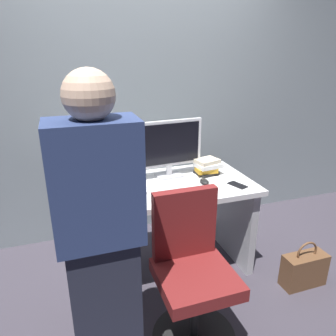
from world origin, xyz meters
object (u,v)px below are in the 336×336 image
desk (166,213)px  mouse (204,181)px  keyboard (166,187)px  cup_near_keyboard (110,191)px  cell_phone (238,185)px  book_stack (207,167)px  handbag (304,269)px  office_chair (192,277)px  monitor (169,146)px  person_at_desk (101,241)px

desk → mouse: size_ratio=13.29×
desk → keyboard: bearing=-110.2°
cup_near_keyboard → cell_phone: (0.94, -0.10, -0.04)m
book_stack → handbag: book_stack is taller
cup_near_keyboard → book_stack: book_stack is taller
cup_near_keyboard → handbag: (1.36, -0.44, -0.66)m
mouse → office_chair: bearing=-120.1°
cell_phone → handbag: cell_phone is taller
monitor → cup_near_keyboard: bearing=-154.9°
person_at_desk → handbag: 1.68m
mouse → cell_phone: size_ratio=0.69×
keyboard → mouse: mouse is taller
office_chair → cup_near_keyboard: office_chair is taller
person_at_desk → keyboard: person_at_desk is taller
keyboard → book_stack: (0.41, 0.16, 0.06)m
keyboard → mouse: bearing=1.2°
monitor → mouse: bearing=-47.1°
keyboard → mouse: (0.31, -0.01, 0.01)m
cup_near_keyboard → book_stack: 0.84m
cup_near_keyboard → desk: bearing=12.4°
monitor → handbag: bearing=-38.6°
person_at_desk → handbag: person_at_desk is taller
monitor → handbag: 1.39m
handbag → cup_near_keyboard: bearing=162.1°
book_stack → office_chair: bearing=-120.2°
desk → office_chair: office_chair is taller
office_chair → mouse: (0.34, 0.59, 0.34)m
desk → mouse: 0.39m
book_stack → monitor: bearing=171.1°
monitor → keyboard: size_ratio=1.26×
desk → book_stack: book_stack is taller
cup_near_keyboard → person_at_desk: bearing=-102.4°
monitor → mouse: (0.21, -0.22, -0.24)m
mouse → cup_near_keyboard: (-0.72, -0.02, 0.03)m
monitor → cup_near_keyboard: size_ratio=5.55×
desk → cup_near_keyboard: 0.53m
office_chair → keyboard: (0.03, 0.60, 0.33)m
desk → keyboard: (-0.03, -0.07, 0.25)m
mouse → handbag: size_ratio=0.26×
mouse → cell_phone: bearing=-27.5°
person_at_desk → monitor: (0.66, 0.90, 0.17)m
office_chair → mouse: office_chair is taller
mouse → book_stack: bearing=59.3°
person_at_desk → mouse: person_at_desk is taller
office_chair → cell_phone: (0.56, 0.48, 0.33)m
keyboard → desk: bearing=72.6°
person_at_desk → cup_near_keyboard: (0.15, 0.66, -0.04)m
cup_near_keyboard → cell_phone: bearing=-5.9°
monitor → book_stack: size_ratio=2.48×
office_chair → handbag: bearing=7.7°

